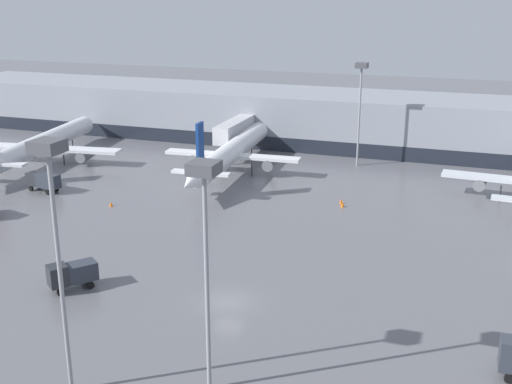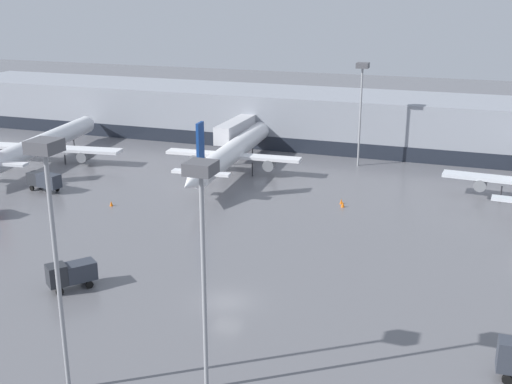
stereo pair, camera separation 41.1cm
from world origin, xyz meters
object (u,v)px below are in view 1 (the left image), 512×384
at_px(parked_jet_2, 232,152).
at_px(service_truck_3, 72,273).
at_px(service_truck_1, 44,180).
at_px(parked_jet_1, 40,145).
at_px(apron_light_mast_2, 52,197).
at_px(traffic_cone_1, 341,201).
at_px(apron_light_mast_0, 361,84).
at_px(traffic_cone_0, 343,204).
at_px(apron_light_mast_1, 205,211).
at_px(traffic_cone_3, 111,204).

height_order(parked_jet_2, service_truck_3, parked_jet_2).
height_order(parked_jet_2, service_truck_1, parked_jet_2).
distance_m(parked_jet_1, apron_light_mast_2, 65.22).
bearing_deg(traffic_cone_1, parked_jet_2, 154.19).
distance_m(service_truck_3, apron_light_mast_0, 55.31).
xyz_separation_m(parked_jet_1, apron_light_mast_0, (47.64, 14.64, 9.83)).
height_order(parked_jet_2, traffic_cone_0, parked_jet_2).
bearing_deg(apron_light_mast_1, service_truck_1, 138.71).
bearing_deg(apron_light_mast_1, traffic_cone_3, 130.49).
relative_size(service_truck_1, apron_light_mast_0, 0.34).
bearing_deg(apron_light_mast_1, apron_light_mast_2, -159.60).
height_order(service_truck_1, traffic_cone_1, service_truck_1).
distance_m(traffic_cone_1, apron_light_mast_2, 48.46).
height_order(service_truck_3, apron_light_mast_2, apron_light_mast_2).
distance_m(apron_light_mast_0, apron_light_mast_2, 65.38).
relative_size(parked_jet_1, parked_jet_2, 0.98).
bearing_deg(traffic_cone_0, traffic_cone_3, -161.38).
xyz_separation_m(traffic_cone_0, traffic_cone_1, (-0.45, 1.21, -0.04)).
xyz_separation_m(parked_jet_2, traffic_cone_0, (18.88, -10.12, -2.90)).
xyz_separation_m(traffic_cone_3, apron_light_mast_0, (25.81, 29.91, 12.40)).
bearing_deg(traffic_cone_3, parked_jet_2, 65.36).
bearing_deg(parked_jet_1, traffic_cone_0, -104.39).
bearing_deg(service_truck_3, service_truck_1, -100.60).
xyz_separation_m(parked_jet_1, traffic_cone_1, (49.20, -4.68, -2.56)).
relative_size(parked_jet_1, traffic_cone_3, 56.70).
height_order(parked_jet_1, apron_light_mast_1, apron_light_mast_1).
bearing_deg(traffic_cone_0, traffic_cone_1, 110.60).
xyz_separation_m(parked_jet_1, service_truck_1, (9.95, -12.77, -1.34)).
distance_m(traffic_cone_3, apron_light_mast_0, 41.40).
xyz_separation_m(traffic_cone_0, apron_light_mast_2, (-9.61, -44.39, 13.58)).
distance_m(parked_jet_1, service_truck_3, 48.26).
xyz_separation_m(service_truck_1, traffic_cone_1, (39.24, 8.08, -1.22)).
bearing_deg(service_truck_1, service_truck_3, 142.19).
bearing_deg(parked_jet_2, traffic_cone_1, -119.20).
xyz_separation_m(apron_light_mast_0, apron_light_mast_1, (1.27, -61.63, 0.23)).
height_order(service_truck_1, service_truck_3, service_truck_3).
xyz_separation_m(service_truck_3, traffic_cone_0, (18.61, 31.02, -1.17)).
distance_m(traffic_cone_0, traffic_cone_3, 29.35).
bearing_deg(apron_light_mast_0, apron_light_mast_1, -88.82).
xyz_separation_m(parked_jet_2, apron_light_mast_0, (16.87, 10.42, 9.45)).
bearing_deg(apron_light_mast_1, parked_jet_1, 136.15).
relative_size(traffic_cone_1, apron_light_mast_1, 0.04).
height_order(traffic_cone_3, apron_light_mast_0, apron_light_mast_0).
bearing_deg(apron_light_mast_2, traffic_cone_1, 78.64).
xyz_separation_m(service_truck_3, apron_light_mast_2, (8.99, -13.36, 12.41)).
bearing_deg(parked_jet_2, service_truck_1, 125.83).
distance_m(parked_jet_1, apron_light_mast_1, 68.56).
height_order(service_truck_3, apron_light_mast_0, apron_light_mast_0).
xyz_separation_m(traffic_cone_0, apron_light_mast_1, (-0.74, -41.09, 12.58)).
bearing_deg(service_truck_1, parked_jet_2, -129.72).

